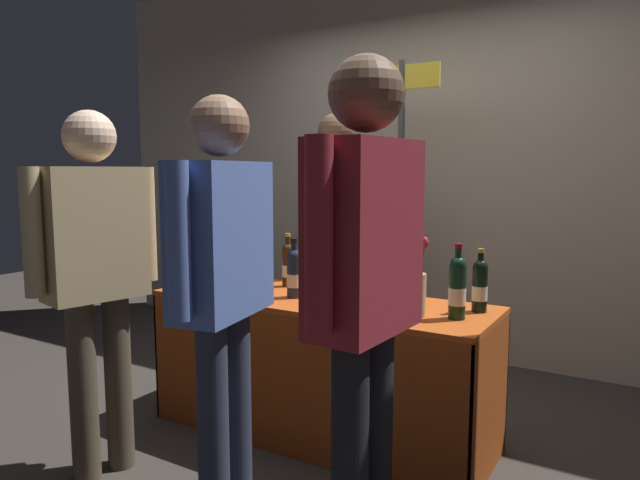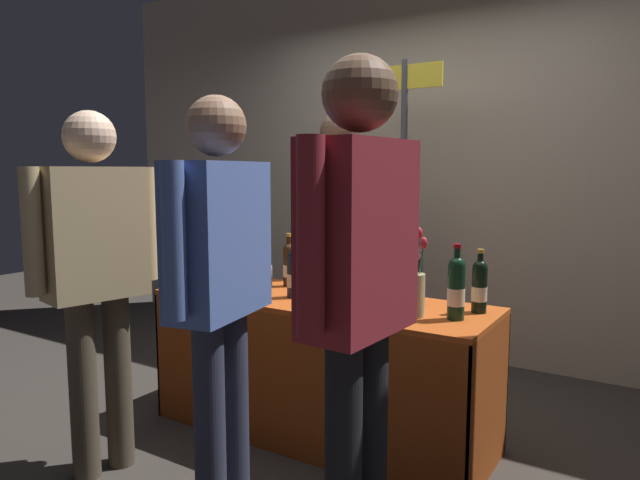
{
  "view_description": "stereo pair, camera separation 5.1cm",
  "coord_description": "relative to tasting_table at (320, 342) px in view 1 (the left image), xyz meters",
  "views": [
    {
      "loc": [
        1.48,
        -2.46,
        1.37
      ],
      "look_at": [
        0.0,
        0.0,
        1.02
      ],
      "focal_mm": 32.17,
      "sensor_mm": 36.0,
      "label": 1
    },
    {
      "loc": [
        1.52,
        -2.43,
        1.37
      ],
      "look_at": [
        0.0,
        0.0,
        1.02
      ],
      "focal_mm": 32.17,
      "sensor_mm": 36.0,
      "label": 2
    }
  ],
  "objects": [
    {
      "name": "ground_plane",
      "position": [
        0.0,
        0.0,
        -0.49
      ],
      "size": [
        12.0,
        12.0,
        0.0
      ],
      "primitive_type": "plane",
      "color": "#38332D"
    },
    {
      "name": "back_partition",
      "position": [
        0.0,
        1.65,
        1.0
      ],
      "size": [
        6.08,
        0.12,
        2.99
      ],
      "primitive_type": "cube",
      "color": "#B2A893",
      "rests_on": "ground_plane"
    },
    {
      "name": "tasting_table",
      "position": [
        0.0,
        0.0,
        0.0
      ],
      "size": [
        1.76,
        0.6,
        0.72
      ],
      "color": "#B74C19",
      "rests_on": "ground_plane"
    },
    {
      "name": "featured_wine_bottle",
      "position": [
        0.73,
        -0.04,
        0.37
      ],
      "size": [
        0.08,
        0.08,
        0.33
      ],
      "color": "black",
      "rests_on": "tasting_table"
    },
    {
      "name": "display_bottle_0",
      "position": [
        -0.12,
        -0.05,
        0.36
      ],
      "size": [
        0.08,
        0.08,
        0.31
      ],
      "color": "#192333",
      "rests_on": "tasting_table"
    },
    {
      "name": "display_bottle_1",
      "position": [
        0.46,
        0.14,
        0.38
      ],
      "size": [
        0.07,
        0.07,
        0.35
      ],
      "color": "#192333",
      "rests_on": "tasting_table"
    },
    {
      "name": "display_bottle_2",
      "position": [
        -0.31,
        0.17,
        0.36
      ],
      "size": [
        0.07,
        0.07,
        0.3
      ],
      "color": "#38230F",
      "rests_on": "tasting_table"
    },
    {
      "name": "display_bottle_3",
      "position": [
        -0.43,
        0.11,
        0.36
      ],
      "size": [
        0.08,
        0.08,
        0.31
      ],
      "color": "#192333",
      "rests_on": "tasting_table"
    },
    {
      "name": "display_bottle_4",
      "position": [
        0.78,
        0.13,
        0.35
      ],
      "size": [
        0.07,
        0.07,
        0.29
      ],
      "color": "black",
      "rests_on": "tasting_table"
    },
    {
      "name": "display_bottle_5",
      "position": [
        -0.75,
        -0.0,
        0.36
      ],
      "size": [
        0.07,
        0.07,
        0.32
      ],
      "color": "#192333",
      "rests_on": "tasting_table"
    },
    {
      "name": "display_bottle_6",
      "position": [
        0.34,
        0.12,
        0.35
      ],
      "size": [
        0.07,
        0.07,
        0.29
      ],
      "color": "#192333",
      "rests_on": "tasting_table"
    },
    {
      "name": "display_bottle_7",
      "position": [
        0.15,
        0.0,
        0.37
      ],
      "size": [
        0.07,
        0.07,
        0.34
      ],
      "color": "#192333",
      "rests_on": "tasting_table"
    },
    {
      "name": "display_bottle_8",
      "position": [
        0.27,
        -0.06,
        0.36
      ],
      "size": [
        0.07,
        0.07,
        0.32
      ],
      "color": "#192333",
      "rests_on": "tasting_table"
    },
    {
      "name": "wine_glass_near_vendor",
      "position": [
        0.45,
        -0.2,
        0.32
      ],
      "size": [
        0.07,
        0.07,
        0.13
      ],
      "color": "silver",
      "rests_on": "tasting_table"
    },
    {
      "name": "wine_glass_mid",
      "position": [
        -0.42,
        -0.18,
        0.32
      ],
      "size": [
        0.07,
        0.07,
        0.13
      ],
      "color": "silver",
      "rests_on": "tasting_table"
    },
    {
      "name": "flower_vase",
      "position": [
        0.55,
        -0.09,
        0.35
      ],
      "size": [
        0.1,
        0.1,
        0.4
      ],
      "color": "tan",
      "rests_on": "tasting_table"
    },
    {
      "name": "vendor_presenter",
      "position": [
        -0.31,
        0.71,
        0.56
      ],
      "size": [
        0.28,
        0.64,
        1.73
      ],
      "rotation": [
        0.0,
        0.0,
        -1.72
      ],
      "color": "#2D3347",
      "rests_on": "ground_plane"
    },
    {
      "name": "taster_foreground_right",
      "position": [
        0.05,
        -0.81,
        0.5
      ],
      "size": [
        0.29,
        0.62,
        1.65
      ],
      "rotation": [
        0.0,
        0.0,
        1.75
      ],
      "color": "#2D3347",
      "rests_on": "ground_plane"
    },
    {
      "name": "taster_foreground_left",
      "position": [
        0.68,
        -0.86,
        0.55
      ],
      "size": [
        0.24,
        0.59,
        1.72
      ],
      "rotation": [
        0.0,
        0.0,
        1.51
      ],
      "color": "black",
      "rests_on": "ground_plane"
    },
    {
      "name": "taster_foreground_centre",
      "position": [
        -0.64,
        -0.84,
        0.48
      ],
      "size": [
        0.3,
        0.57,
        1.63
      ],
      "rotation": [
        0.0,
        0.0,
        1.34
      ],
      "color": "#4C4233",
      "rests_on": "ground_plane"
    },
    {
      "name": "booth_signpost",
      "position": [
        -0.01,
        1.05,
        0.76
      ],
      "size": [
        0.5,
        0.04,
        2.07
      ],
      "color": "#47474C",
      "rests_on": "ground_plane"
    }
  ]
}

